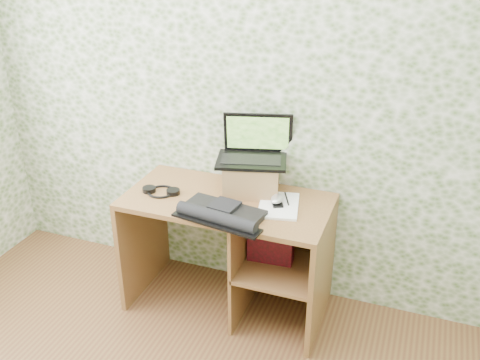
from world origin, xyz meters
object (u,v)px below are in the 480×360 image
at_px(desk, 241,239).
at_px(keyboard, 221,213).
at_px(laptop, 254,149).
at_px(notepad, 279,205).
at_px(riser, 251,177).

xyz_separation_m(desk, keyboard, (-0.03, -0.24, 0.29)).
distance_m(laptop, keyboard, 0.46).
relative_size(desk, laptop, 2.61).
height_order(laptop, notepad, laptop).
relative_size(laptop, keyboard, 0.88).
bearing_deg(notepad, keyboard, -150.68).
bearing_deg(notepad, laptop, 129.04).
bearing_deg(notepad, desk, 165.60).
distance_m(laptop, notepad, 0.36).
bearing_deg(keyboard, laptop, 91.40).
xyz_separation_m(riser, notepad, (0.21, -0.13, -0.09)).
relative_size(keyboard, notepad, 1.69).
xyz_separation_m(desk, notepad, (0.23, -0.01, 0.28)).
distance_m(desk, laptop, 0.55).
relative_size(desk, riser, 3.78).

